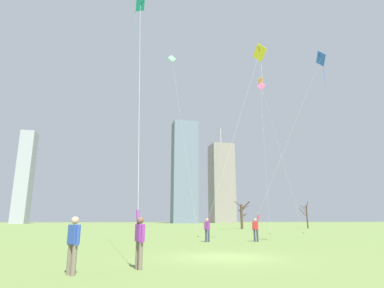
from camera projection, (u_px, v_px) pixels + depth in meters
ground_plane at (224, 257)px, 13.28m from camera, size 400.00×400.00×0.00m
kite_flyer_midfield_left_yellow at (219, 189)px, 22.71m from camera, size 3.89×3.67×14.30m
kite_flyer_foreground_left_blue at (265, 205)px, 22.57m from camera, size 3.22×6.17×12.43m
kite_flyer_midfield_center_teal at (140, 184)px, 11.36m from camera, size 0.51×6.52×14.38m
bystander_far_off_by_trees at (73, 242)px, 9.06m from camera, size 0.37×0.42×1.62m
distant_kite_low_near_trees_green at (175, 81)px, 31.30m from camera, size 3.23×0.80×17.72m
distant_kite_high_overhead_orange at (261, 89)px, 46.08m from camera, size 3.45×6.81×22.26m
distant_kite_drifting_left_pink at (264, 94)px, 42.70m from camera, size 3.54×3.06×19.98m
bare_tree_leftmost at (242, 215)px, 54.31m from camera, size 2.50×3.13×4.72m
bare_tree_far_right_edge at (307, 215)px, 57.13m from camera, size 2.04×3.28×4.71m
skyline_wide_slab at (184, 171)px, 148.69m from camera, size 11.46×8.84×47.67m
skyline_tall_tower at (25, 177)px, 128.00m from camera, size 5.31×8.08×37.19m
skyline_short_annex at (222, 183)px, 166.44m from camera, size 11.56×11.78×50.40m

